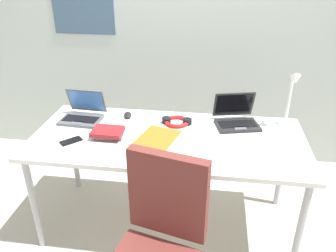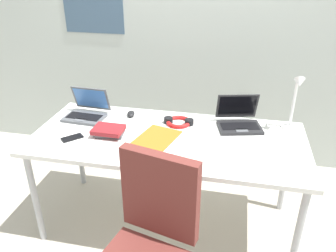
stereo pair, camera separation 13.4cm
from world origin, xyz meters
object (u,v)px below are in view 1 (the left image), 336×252
Objects in this scene: laptop_near_lamp at (236,119)px; laptop_mid_desk at (83,114)px; book_stack at (109,133)px; desk_lamp at (290,100)px; computer_mouse at (128,115)px; paper_folder_mid_desk at (157,138)px; cell_phone at (71,141)px; headphones at (177,121)px.

laptop_mid_desk is (-1.10, -0.07, -0.00)m from laptop_near_lamp.
desk_lamp is at bearing 15.57° from book_stack.
computer_mouse is 0.40m from paper_folder_mid_desk.
laptop_mid_desk reaches higher than paper_folder_mid_desk.
paper_folder_mid_desk is (0.27, -0.30, -0.01)m from computer_mouse.
laptop_near_lamp is 0.89m from book_stack.
laptop_near_lamp is 1.11× the size of paper_folder_mid_desk.
book_stack reaches higher than computer_mouse.
computer_mouse is at bearing 179.27° from laptop_near_lamp.
computer_mouse reaches higher than cell_phone.
cell_phone is (-1.41, -0.43, -0.19)m from desk_lamp.
headphones is at bearing -173.74° from laptop_near_lamp.
laptop_mid_desk is at bearing 159.72° from paper_folder_mid_desk.
laptop_near_lamp reaches higher than computer_mouse.
desk_lamp reaches higher than headphones.
computer_mouse is 0.50m from cell_phone.
cell_phone is (-1.06, -0.40, -0.04)m from laptop_near_lamp.
laptop_mid_desk is 3.12× the size of computer_mouse.
desk_lamp is 1.99× the size of book_stack.
headphones is (0.37, -0.06, -0.00)m from computer_mouse.
laptop_near_lamp is at bearing 20.06° from book_stack.
laptop_mid_desk is 0.35m from book_stack.
computer_mouse is 0.71× the size of cell_phone.
desk_lamp is 1.34× the size of laptop_mid_desk.
book_stack is at bearing -164.43° from desk_lamp.
book_stack is at bearing -113.45° from computer_mouse.
laptop_mid_desk is 1.40× the size of headphones.
laptop_mid_desk is 0.97× the size of paper_folder_mid_desk.
desk_lamp is 2.94× the size of cell_phone.
cell_phone is 0.24m from book_stack.
headphones reaches higher than paper_folder_mid_desk.
headphones reaches higher than cell_phone.
headphones is (-0.42, -0.05, -0.03)m from laptop_near_lamp.
computer_mouse is (-1.14, -0.01, -0.18)m from desk_lamp.
laptop_near_lamp is (-0.35, -0.02, -0.15)m from desk_lamp.
desk_lamp reaches higher than laptop_near_lamp.
laptop_mid_desk is at bearing -177.63° from headphones.
laptop_near_lamp is 1.14m from cell_phone.
laptop_near_lamp is 0.60m from paper_folder_mid_desk.
laptop_mid_desk is 0.33m from computer_mouse.
laptop_near_lamp is 2.53× the size of cell_phone.
headphones is 0.26m from paper_folder_mid_desk.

